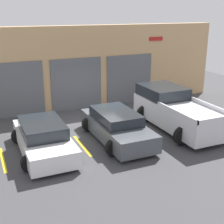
% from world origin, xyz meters
% --- Properties ---
extents(ground_plane, '(28.00, 28.00, 0.00)m').
position_xyz_m(ground_plane, '(0.00, 0.00, 0.00)').
color(ground_plane, '#3D3D3F').
extents(shophouse_building, '(17.28, 0.68, 4.52)m').
position_xyz_m(shophouse_building, '(-0.01, 3.29, 2.23)').
color(shophouse_building, tan).
rests_on(shophouse_building, ground).
extents(pickup_truck, '(2.54, 5.09, 1.75)m').
position_xyz_m(pickup_truck, '(3.11, -1.67, 0.84)').
color(pickup_truck, silver).
rests_on(pickup_truck, ground).
extents(sedan_white, '(2.15, 4.21, 1.25)m').
position_xyz_m(sedan_white, '(-3.11, -1.88, 0.59)').
color(sedan_white, white).
rests_on(sedan_white, ground).
extents(sedan_side, '(2.16, 4.44, 1.26)m').
position_xyz_m(sedan_side, '(0.00, -1.88, 0.61)').
color(sedan_side, '#474C51').
rests_on(sedan_side, ground).
extents(parking_stripe_far_left, '(0.12, 2.20, 0.01)m').
position_xyz_m(parking_stripe_far_left, '(-4.67, -1.90, 0.00)').
color(parking_stripe_far_left, gold).
rests_on(parking_stripe_far_left, ground).
extents(parking_stripe_left, '(0.12, 2.20, 0.01)m').
position_xyz_m(parking_stripe_left, '(-1.56, -1.90, 0.00)').
color(parking_stripe_left, gold).
rests_on(parking_stripe_left, ground).
extents(parking_stripe_centre, '(0.12, 2.20, 0.01)m').
position_xyz_m(parking_stripe_centre, '(1.56, -1.90, 0.00)').
color(parking_stripe_centre, gold).
rests_on(parking_stripe_centre, ground).
extents(parking_stripe_right, '(0.12, 2.20, 0.01)m').
position_xyz_m(parking_stripe_right, '(4.67, -1.90, 0.00)').
color(parking_stripe_right, gold).
rests_on(parking_stripe_right, ground).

